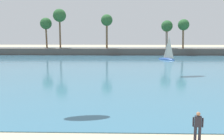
# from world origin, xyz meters

# --- Properties ---
(sea) EXTENTS (220.00, 96.00, 0.06)m
(sea) POSITION_xyz_m (0.00, 57.78, 0.03)
(sea) COLOR #386B84
(sea) RESTS_ON ground
(palm_headland) EXTENTS (104.90, 6.38, 12.71)m
(palm_headland) POSITION_xyz_m (0.71, 65.86, 2.44)
(palm_headland) COLOR #514C47
(palm_headland) RESTS_ON ground
(person_at_waterline) EXTENTS (0.54, 0.28, 1.67)m
(person_at_waterline) POSITION_xyz_m (3.60, 8.71, 0.89)
(person_at_waterline) COLOR #23232D
(person_at_waterline) RESTS_ON ground
(sailboat_near_shore) EXTENTS (3.85, 4.22, 6.39)m
(sailboat_near_shore) POSITION_xyz_m (10.10, 51.33, 0.64)
(sailboat_near_shore) COLOR #234793
(sailboat_near_shore) RESTS_ON sea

